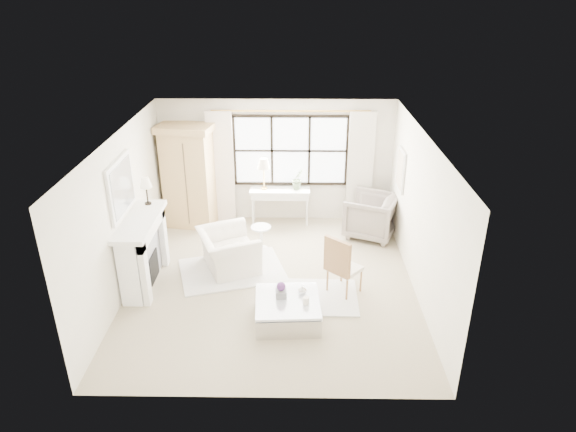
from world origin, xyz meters
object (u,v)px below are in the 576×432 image
(armoire, at_px, (189,176))
(coffee_table, at_px, (287,310))
(console_table, at_px, (280,206))
(club_armchair, at_px, (228,251))

(armoire, xyz_separation_m, coffee_table, (2.16, -3.47, -0.96))
(coffee_table, bearing_deg, armoire, 118.60)
(console_table, distance_m, club_armchair, 2.18)
(coffee_table, bearing_deg, club_armchair, 121.82)
(club_armchair, relative_size, coffee_table, 1.06)
(console_table, xyz_separation_m, coffee_table, (0.22, -3.58, -0.22))
(club_armchair, distance_m, coffee_table, 1.97)
(console_table, bearing_deg, club_armchair, -114.37)
(console_table, bearing_deg, armoire, -176.54)
(console_table, bearing_deg, coffee_table, -86.30)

